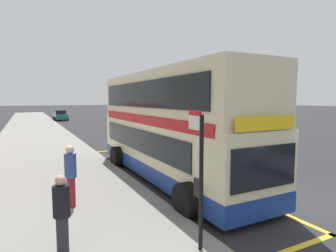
{
  "coord_description": "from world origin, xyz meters",
  "views": [
    {
      "loc": [
        -7.74,
        -5.96,
        3.3
      ],
      "look_at": [
        -1.52,
        6.13,
        2.0
      ],
      "focal_mm": 29.62,
      "sensor_mm": 36.0,
      "label": 1
    }
  ],
  "objects_px": {
    "parked_car_navy_behind": "(197,129)",
    "parked_car_teal_across": "(60,115)",
    "pedestrian_further_back": "(62,212)",
    "parked_car_grey_kerbside": "(153,127)",
    "bus_stop_sign": "(199,170)",
    "pedestrian_waiting_near_sign": "(71,173)",
    "double_decker_bus": "(169,129)"
  },
  "relations": [
    {
      "from": "double_decker_bus",
      "to": "pedestrian_waiting_near_sign",
      "type": "bearing_deg",
      "value": -156.47
    },
    {
      "from": "double_decker_bus",
      "to": "pedestrian_further_back",
      "type": "relative_size",
      "value": 6.36
    },
    {
      "from": "pedestrian_waiting_near_sign",
      "to": "parked_car_teal_across",
      "type": "bearing_deg",
      "value": 84.42
    },
    {
      "from": "parked_car_navy_behind",
      "to": "pedestrian_waiting_near_sign",
      "type": "xyz_separation_m",
      "value": [
        -11.71,
        -11.13,
        0.34
      ]
    },
    {
      "from": "pedestrian_further_back",
      "to": "parked_car_navy_behind",
      "type": "bearing_deg",
      "value": 48.21
    },
    {
      "from": "pedestrian_waiting_near_sign",
      "to": "pedestrian_further_back",
      "type": "bearing_deg",
      "value": -101.66
    },
    {
      "from": "parked_car_grey_kerbside",
      "to": "parked_car_teal_across",
      "type": "relative_size",
      "value": 1.0
    },
    {
      "from": "parked_car_grey_kerbside",
      "to": "pedestrian_further_back",
      "type": "height_order",
      "value": "pedestrian_further_back"
    },
    {
      "from": "parked_car_navy_behind",
      "to": "pedestrian_further_back",
      "type": "bearing_deg",
      "value": 45.73
    },
    {
      "from": "pedestrian_waiting_near_sign",
      "to": "double_decker_bus",
      "type": "bearing_deg",
      "value": 23.53
    },
    {
      "from": "pedestrian_waiting_near_sign",
      "to": "pedestrian_further_back",
      "type": "xyz_separation_m",
      "value": [
        -0.53,
        -2.57,
        -0.1
      ]
    },
    {
      "from": "bus_stop_sign",
      "to": "double_decker_bus",
      "type": "bearing_deg",
      "value": 68.86
    },
    {
      "from": "double_decker_bus",
      "to": "parked_car_navy_behind",
      "type": "bearing_deg",
      "value": 51.05
    },
    {
      "from": "double_decker_bus",
      "to": "parked_car_grey_kerbside",
      "type": "xyz_separation_m",
      "value": [
        5.15,
        13.09,
        -1.26
      ]
    },
    {
      "from": "pedestrian_further_back",
      "to": "parked_car_grey_kerbside",
      "type": "bearing_deg",
      "value": 60.55
    },
    {
      "from": "parked_car_grey_kerbside",
      "to": "pedestrian_waiting_near_sign",
      "type": "xyz_separation_m",
      "value": [
        -9.34,
        -14.91,
        0.34
      ]
    },
    {
      "from": "pedestrian_further_back",
      "to": "bus_stop_sign",
      "type": "bearing_deg",
      "value": -22.21
    },
    {
      "from": "parked_car_navy_behind",
      "to": "parked_car_grey_kerbside",
      "type": "bearing_deg",
      "value": -60.39
    },
    {
      "from": "bus_stop_sign",
      "to": "parked_car_navy_behind",
      "type": "xyz_separation_m",
      "value": [
        9.63,
        14.76,
        -1.03
      ]
    },
    {
      "from": "parked_car_teal_across",
      "to": "pedestrian_further_back",
      "type": "relative_size",
      "value": 2.54
    },
    {
      "from": "parked_car_grey_kerbside",
      "to": "parked_car_navy_behind",
      "type": "bearing_deg",
      "value": 119.87
    },
    {
      "from": "parked_car_navy_behind",
      "to": "pedestrian_further_back",
      "type": "distance_m",
      "value": 18.37
    },
    {
      "from": "parked_car_teal_across",
      "to": "pedestrian_further_back",
      "type": "distance_m",
      "value": 40.98
    },
    {
      "from": "double_decker_bus",
      "to": "parked_car_navy_behind",
      "type": "distance_m",
      "value": 12.03
    },
    {
      "from": "parked_car_teal_across",
      "to": "pedestrian_waiting_near_sign",
      "type": "relative_size",
      "value": 2.3
    },
    {
      "from": "bus_stop_sign",
      "to": "pedestrian_waiting_near_sign",
      "type": "relative_size",
      "value": 1.6
    },
    {
      "from": "parked_car_navy_behind",
      "to": "parked_car_teal_across",
      "type": "xyz_separation_m",
      "value": [
        -7.98,
        27.06,
        0.0
      ]
    },
    {
      "from": "double_decker_bus",
      "to": "parked_car_grey_kerbside",
      "type": "bearing_deg",
      "value": 68.53
    },
    {
      "from": "double_decker_bus",
      "to": "parked_car_grey_kerbside",
      "type": "distance_m",
      "value": 14.12
    },
    {
      "from": "bus_stop_sign",
      "to": "parked_car_grey_kerbside",
      "type": "bearing_deg",
      "value": 68.62
    },
    {
      "from": "double_decker_bus",
      "to": "bus_stop_sign",
      "type": "distance_m",
      "value": 5.86
    },
    {
      "from": "double_decker_bus",
      "to": "parked_car_navy_behind",
      "type": "height_order",
      "value": "double_decker_bus"
    }
  ]
}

